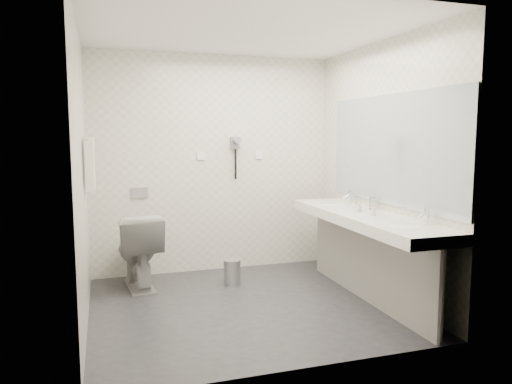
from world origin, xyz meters
name	(u,v)px	position (x,y,z in m)	size (l,w,h in m)	color
floor	(246,305)	(0.00, 0.00, 0.00)	(2.80, 2.80, 0.00)	#2A2A2F
ceiling	(245,31)	(0.00, 0.00, 2.50)	(2.80, 2.80, 0.00)	white
wall_back	(214,164)	(0.00, 1.30, 1.25)	(2.80, 2.80, 0.00)	silver
wall_front	(301,187)	(0.00, -1.30, 1.25)	(2.80, 2.80, 0.00)	silver
wall_left	(82,177)	(-1.40, 0.00, 1.25)	(2.60, 2.60, 0.00)	silver
wall_right	(380,169)	(1.40, 0.00, 1.25)	(2.60, 2.60, 0.00)	silver
vanity_counter	(365,219)	(1.12, -0.20, 0.80)	(0.55, 2.20, 0.10)	white
vanity_panel	(366,262)	(1.15, -0.20, 0.38)	(0.03, 2.15, 0.75)	gray
vanity_post_near	(441,296)	(1.18, -1.24, 0.38)	(0.06, 0.06, 0.75)	silver
vanity_post_far	(322,240)	(1.18, 0.84, 0.38)	(0.06, 0.06, 0.75)	silver
mirror	(391,150)	(1.39, -0.20, 1.45)	(0.02, 2.20, 1.05)	#B2BCC6
basin_near	(406,227)	(1.12, -0.85, 0.83)	(0.40, 0.31, 0.05)	white
basin_far	(334,205)	(1.12, 0.45, 0.83)	(0.40, 0.31, 0.05)	white
faucet_near	(426,215)	(1.32, -0.85, 0.92)	(0.04, 0.04, 0.15)	silver
faucet_far	(350,196)	(1.32, 0.45, 0.92)	(0.04, 0.04, 0.15)	silver
soap_bottle_a	(359,207)	(1.11, -0.10, 0.90)	(0.04, 0.04, 0.10)	silver
soap_bottle_c	(373,209)	(1.14, -0.32, 0.91)	(0.04, 0.04, 0.11)	silver
glass_left	(373,203)	(1.33, 0.00, 0.91)	(0.07, 0.07, 0.12)	silver
glass_right	(358,202)	(1.24, 0.14, 0.91)	(0.06, 0.06, 0.11)	silver
toilet	(138,250)	(-0.91, 0.88, 0.39)	(0.44, 0.78, 0.79)	white
flush_plate	(140,193)	(-0.85, 1.29, 0.95)	(0.18, 0.02, 0.12)	#B2B5BA
pedal_bin	(232,273)	(0.04, 0.66, 0.13)	(0.18, 0.18, 0.25)	#B2B5BA
bin_lid	(232,261)	(0.04, 0.66, 0.26)	(0.18, 0.18, 0.01)	#B2B5BA
towel_rail	(88,139)	(-1.35, 0.55, 1.55)	(0.02, 0.02, 0.62)	silver
towel_near	(90,164)	(-1.34, 0.41, 1.33)	(0.07, 0.24, 0.48)	white
towel_far	(91,162)	(-1.34, 0.69, 1.33)	(0.07, 0.24, 0.48)	white
dryer_cradle	(235,143)	(0.25, 1.27, 1.50)	(0.10, 0.04, 0.14)	gray
dryer_barrel	(237,140)	(0.25, 1.20, 1.53)	(0.08, 0.08, 0.14)	gray
dryer_cord	(236,164)	(0.25, 1.26, 1.25)	(0.02, 0.02, 0.35)	black
switch_plate_a	(201,156)	(-0.15, 1.29, 1.35)	(0.09, 0.02, 0.09)	white
switch_plate_b	(259,155)	(0.55, 1.29, 1.35)	(0.09, 0.02, 0.09)	white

